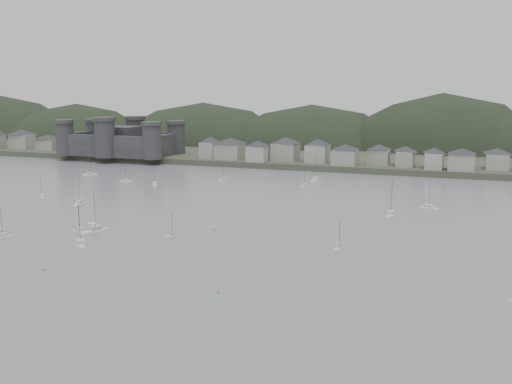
% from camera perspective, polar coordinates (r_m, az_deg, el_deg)
% --- Properties ---
extents(ground, '(900.00, 900.00, 0.00)m').
position_cam_1_polar(ground, '(141.00, -10.51, -7.48)').
color(ground, slate).
rests_on(ground, ground).
extents(far_shore_land, '(900.00, 250.00, 3.00)m').
position_cam_1_polar(far_shore_land, '(418.26, 10.33, 4.40)').
color(far_shore_land, '#383D2D').
rests_on(far_shore_land, ground).
extents(forested_ridge, '(851.55, 103.94, 102.57)m').
position_cam_1_polar(forested_ridge, '(393.89, 10.34, 2.18)').
color(forested_ridge, black).
rests_on(forested_ridge, ground).
extents(castle, '(66.00, 43.00, 20.00)m').
position_cam_1_polar(castle, '(351.96, -12.72, 4.81)').
color(castle, '#2F2F31').
rests_on(castle, far_shore_land).
extents(waterfront_town, '(451.48, 28.46, 12.92)m').
position_cam_1_polar(waterfront_town, '(301.32, 16.30, 3.34)').
color(waterfront_town, gray).
rests_on(waterfront_town, far_shore_land).
extents(sailboat_lead, '(8.89, 5.81, 11.63)m').
position_cam_1_polar(sailboat_lead, '(216.27, 16.13, -1.48)').
color(sailboat_lead, beige).
rests_on(sailboat_lead, ground).
extents(moored_fleet, '(211.69, 171.34, 13.46)m').
position_cam_1_polar(moored_fleet, '(204.64, -8.18, -1.83)').
color(moored_fleet, beige).
rests_on(moored_fleet, ground).
extents(motor_launch_far, '(7.11, 8.16, 3.92)m').
position_cam_1_polar(motor_launch_far, '(183.48, -15.31, -3.45)').
color(motor_launch_far, black).
rests_on(motor_launch_far, ground).
extents(mooring_buoys, '(123.51, 116.19, 0.70)m').
position_cam_1_polar(mooring_buoys, '(168.00, -6.46, -4.44)').
color(mooring_buoys, '#CC7744').
rests_on(mooring_buoys, ground).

